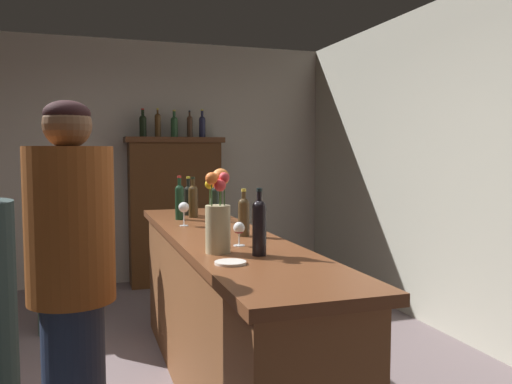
{
  "coord_description": "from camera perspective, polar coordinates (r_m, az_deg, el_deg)",
  "views": [
    {
      "loc": [
        -0.18,
        -2.98,
        1.52
      ],
      "look_at": [
        0.8,
        -0.02,
        1.28
      ],
      "focal_mm": 36.89,
      "sensor_mm": 36.0,
      "label": 1
    }
  ],
  "objects": [
    {
      "name": "display_cabinet",
      "position": [
        6.07,
        -8.79,
        -1.71
      ],
      "size": [
        1.1,
        0.39,
        1.68
      ],
      "color": "#452610",
      "rests_on": "ground"
    },
    {
      "name": "flower_arrangement",
      "position": [
        2.63,
        -4.13,
        -2.56
      ],
      "size": [
        0.14,
        0.15,
        0.42
      ],
      "color": "tan",
      "rests_on": "bar_counter"
    },
    {
      "name": "wine_bottle_pinot",
      "position": [
        3.15,
        -1.33,
        -2.49
      ],
      "size": [
        0.07,
        0.07,
        0.29
      ],
      "color": "#41301B",
      "rests_on": "bar_counter"
    },
    {
      "name": "wall_right",
      "position": [
        4.16,
        25.97,
        2.21
      ],
      "size": [
        0.12,
        6.51,
        2.78
      ],
      "primitive_type": "cube",
      "color": "#AFAD9C",
      "rests_on": "ground"
    },
    {
      "name": "display_bottle_left",
      "position": [
        5.99,
        -12.17,
        7.16
      ],
      "size": [
        0.08,
        0.08,
        0.31
      ],
      "color": "black",
      "rests_on": "display_cabinet"
    },
    {
      "name": "display_bottle_right",
      "position": [
        6.1,
        -5.85,
        7.2
      ],
      "size": [
        0.07,
        0.07,
        0.32
      ],
      "color": "#20223D",
      "rests_on": "display_cabinet"
    },
    {
      "name": "wine_glass_front",
      "position": [
        4.12,
        -4.69,
        -1.28
      ],
      "size": [
        0.07,
        0.07,
        0.15
      ],
      "color": "white",
      "rests_on": "bar_counter"
    },
    {
      "name": "wine_bottle_malbec",
      "position": [
        4.21,
        -7.34,
        -0.71
      ],
      "size": [
        0.07,
        0.07,
        0.31
      ],
      "color": "black",
      "rests_on": "bar_counter"
    },
    {
      "name": "display_bottle_center",
      "position": [
        6.04,
        -8.85,
        7.14
      ],
      "size": [
        0.08,
        0.08,
        0.31
      ],
      "color": "#244727",
      "rests_on": "display_cabinet"
    },
    {
      "name": "display_bottle_midright",
      "position": [
        6.07,
        -7.2,
        7.18
      ],
      "size": [
        0.07,
        0.07,
        0.3
      ],
      "color": "#41291A",
      "rests_on": "display_cabinet"
    },
    {
      "name": "wine_bottle_riesling",
      "position": [
        3.95,
        -8.29,
        -0.87
      ],
      "size": [
        0.07,
        0.07,
        0.33
      ],
      "color": "#15311D",
      "rests_on": "bar_counter"
    },
    {
      "name": "bar_counter",
      "position": [
        3.34,
        -3.68,
        -13.14
      ],
      "size": [
        0.61,
        3.01,
        1.01
      ],
      "color": "brown",
      "rests_on": "ground"
    },
    {
      "name": "wine_glass_mid",
      "position": [
        2.83,
        -1.85,
        -4.09
      ],
      "size": [
        0.06,
        0.06,
        0.13
      ],
      "color": "white",
      "rests_on": "bar_counter"
    },
    {
      "name": "wine_glass_rear",
      "position": [
        3.61,
        -7.84,
        -1.74
      ],
      "size": [
        0.07,
        0.07,
        0.16
      ],
      "color": "white",
      "rests_on": "bar_counter"
    },
    {
      "name": "patron_redhead",
      "position": [
        2.43,
        -19.37,
        -9.28
      ],
      "size": [
        0.37,
        0.37,
        1.73
      ],
      "rotation": [
        0.0,
        0.0,
        0.48
      ],
      "color": "#1F2A44",
      "rests_on": "ground"
    },
    {
      "name": "wine_bottle_syrah",
      "position": [
        3.83,
        -4.47,
        -1.13
      ],
      "size": [
        0.06,
        0.06,
        0.31
      ],
      "color": "black",
      "rests_on": "bar_counter"
    },
    {
      "name": "display_bottle_midleft",
      "position": [
        6.01,
        -10.61,
        7.25
      ],
      "size": [
        0.07,
        0.07,
        0.32
      ],
      "color": "#4D3015",
      "rests_on": "display_cabinet"
    },
    {
      "name": "wine_bottle_merlot",
      "position": [
        2.56,
        0.36,
        -3.59
      ],
      "size": [
        0.07,
        0.07,
        0.33
      ],
      "color": "black",
      "rests_on": "bar_counter"
    },
    {
      "name": "cheese_plate",
      "position": [
        2.4,
        -2.79,
        -7.66
      ],
      "size": [
        0.14,
        0.14,
        0.01
      ],
      "primitive_type": "cylinder",
      "color": "white",
      "rests_on": "bar_counter"
    },
    {
      "name": "wine_bottle_rose",
      "position": [
        4.07,
        -6.84,
        -0.8
      ],
      "size": [
        0.07,
        0.07,
        0.31
      ],
      "color": "#402D16",
      "rests_on": "bar_counter"
    },
    {
      "name": "patron_by_cabinet",
      "position": [
        4.65,
        -21.37,
        -4.0
      ],
      "size": [
        0.33,
        0.33,
        1.55
      ],
      "rotation": [
        0.0,
        0.0,
        -1.04
      ],
      "color": "#4A6E54",
      "rests_on": "ground"
    },
    {
      "name": "wall_back",
      "position": [
        6.24,
        -16.72,
        3.06
      ],
      "size": [
        5.45,
        0.12,
        2.78
      ],
      "primitive_type": "cube",
      "color": "#B3A99C",
      "rests_on": "ground"
    }
  ]
}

